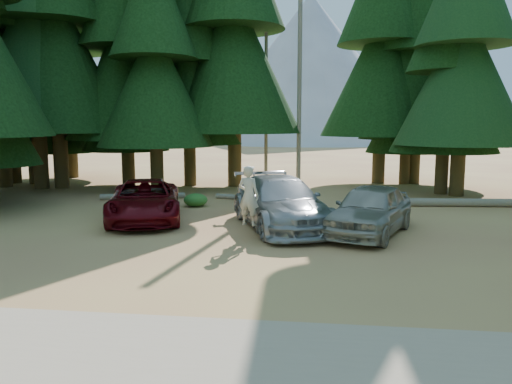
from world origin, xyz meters
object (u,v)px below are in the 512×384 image
red_pickup (145,201)px  log_right (465,203)px  silver_minivan_right (370,210)px  frisbee_player (249,195)px  silver_minivan_center (280,203)px  log_mid (244,198)px  log_left (143,196)px

red_pickup → log_right: bearing=3.5°
silver_minivan_right → red_pickup: bearing=-167.7°
red_pickup → frisbee_player: 4.97m
silver_minivan_center → log_mid: (-2.22, 6.10, -0.77)m
log_left → log_right: bearing=-17.4°
frisbee_player → log_left: (-6.23, 7.62, -1.24)m
log_left → log_right: size_ratio=0.71×
silver_minivan_right → frisbee_player: 4.07m
silver_minivan_center → log_right: silver_minivan_center is taller
silver_minivan_right → log_mid: (-5.23, 6.84, -0.71)m
red_pickup → log_mid: (2.93, 5.52, -0.65)m
red_pickup → log_left: size_ratio=1.37×
silver_minivan_center → silver_minivan_right: 3.10m
frisbee_player → log_mid: bearing=-61.4°
frisbee_player → log_mid: size_ratio=0.65×
log_mid → silver_minivan_right: bearing=-37.0°
log_mid → log_left: bearing=-160.5°
frisbee_player → log_right: (8.61, 7.26, -1.21)m
red_pickup → log_left: 5.57m
silver_minivan_center → red_pickup: bearing=152.6°
frisbee_player → log_right: bearing=-120.9°
silver_minivan_right → log_mid: silver_minivan_right is taller
log_mid → log_right: 9.99m
log_mid → log_right: log_right is taller
silver_minivan_center → frisbee_player: frisbee_player is taller
silver_minivan_right → log_left: 12.04m
frisbee_player → red_pickup: bearing=-10.6°
log_left → log_mid: 4.89m
silver_minivan_center → log_right: bearing=14.0°
log_left → log_mid: size_ratio=1.38×
silver_minivan_center → frisbee_player: size_ratio=3.22×
silver_minivan_center → silver_minivan_right: size_ratio=1.25×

